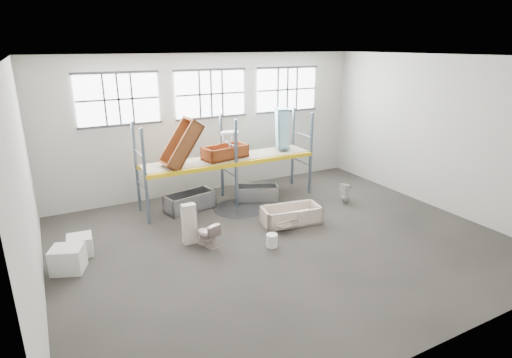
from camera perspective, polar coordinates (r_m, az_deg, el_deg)
floor at (r=11.81m, az=3.45°, el=-8.72°), size 12.00×10.00×0.10m
ceiling at (r=10.54m, az=4.00°, el=16.84°), size 12.00×10.00×0.10m
wall_back at (r=15.32m, az=-6.29°, el=7.60°), size 12.00×0.10×5.00m
wall_front at (r=7.34m, az=24.89°, el=-5.98°), size 12.00×0.10×5.00m
wall_left at (r=9.39m, az=-29.62°, el=-1.57°), size 0.10×10.00×5.00m
wall_right at (r=14.92m, az=24.05°, el=5.84°), size 0.10×10.00×5.00m
window_left at (r=14.19m, az=-18.55°, el=10.44°), size 2.60×0.04×1.60m
window_mid at (r=15.05m, az=-6.28°, el=11.65°), size 2.60×0.04×1.60m
window_right at (r=16.50m, az=4.31°, el=12.28°), size 2.60×0.04×1.60m
rack_upright_la at (r=12.70m, az=-15.09°, el=0.19°), size 0.08×0.08×3.00m
rack_upright_lb at (r=13.83m, az=-16.25°, el=1.55°), size 0.08×0.08×3.00m
rack_upright_ma at (r=13.63m, az=-2.76°, el=2.03°), size 0.08×0.08×3.00m
rack_upright_mb at (r=14.68m, az=-4.77°, el=3.17°), size 0.08×0.08×3.00m
rack_upright_ra at (r=15.10m, az=7.60°, el=3.50°), size 0.08×0.08×3.00m
rack_upright_rb at (r=16.06m, az=5.13°, el=4.48°), size 0.08×0.08×3.00m
rack_beam_front at (r=13.63m, az=-2.76°, el=2.03°), size 6.00×0.10×0.14m
rack_beam_back at (r=14.68m, az=-4.77°, el=3.17°), size 6.00×0.10×0.14m
shelf_deck at (r=14.13m, az=-3.81°, el=2.93°), size 5.90×1.10×0.03m
wet_patch at (r=13.95m, az=-2.32°, el=-4.10°), size 1.80×1.80×0.00m
bathtub_beige at (r=12.80m, az=4.85°, el=-4.99°), size 1.92×1.13×0.53m
cistern_spare at (r=12.62m, az=6.57°, el=-5.33°), size 0.47×0.25×0.43m
sink_in_tub at (r=12.24m, az=3.82°, el=-6.62°), size 0.51×0.51×0.16m
toilet_beige at (r=11.40m, az=-6.72°, el=-7.60°), size 0.62×0.79×0.71m
cistern_tall at (r=11.55m, az=-9.25°, el=-6.15°), size 0.38×0.25×1.16m
toilet_white at (r=14.67m, az=12.34°, el=-1.90°), size 0.35×0.34×0.71m
steel_tub_left at (r=13.91m, az=-9.18°, el=-3.08°), size 1.74×1.07×0.59m
steel_tub_right at (r=14.58m, az=0.20°, el=-1.96°), size 1.60×1.20×0.53m
rust_tub_flat at (r=13.96m, az=-4.31°, el=3.75°), size 1.64×1.00×0.43m
rust_tub_tilted at (r=13.21m, az=-10.33°, el=4.80°), size 1.41×0.89×1.65m
sink_on_shelf at (r=13.67m, az=-3.66°, el=4.64°), size 0.60×0.47×0.52m
blue_tub_upright at (r=14.97m, az=3.63°, el=7.01°), size 0.67×0.80×1.46m
bucket at (r=11.38m, az=2.21°, el=-8.51°), size 0.40×0.40×0.36m
carton_near at (r=11.17m, az=-24.63°, el=-10.07°), size 0.91×0.85×0.63m
carton_far at (r=11.90m, az=-23.20°, el=-8.43°), size 0.67×0.67×0.51m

